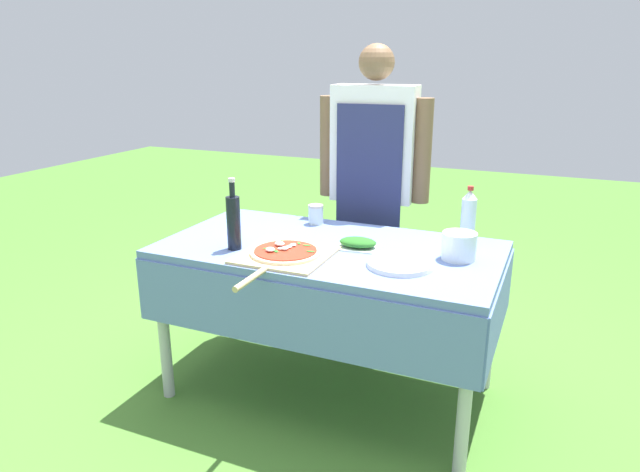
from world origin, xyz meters
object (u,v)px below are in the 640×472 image
(water_bottle, at_px, (468,216))
(sauce_jar, at_px, (316,215))
(herb_container, at_px, (358,243))
(mixing_tub, at_px, (459,246))
(prep_table, at_px, (330,265))
(pizza_on_peel, at_px, (284,254))
(person_cook, at_px, (373,173))
(plate_stack, at_px, (400,264))
(oil_bottle, at_px, (234,221))

(water_bottle, xyz_separation_m, sauce_jar, (-0.74, -0.01, -0.08))
(herb_container, relative_size, mixing_tub, 1.43)
(prep_table, relative_size, mixing_tub, 10.54)
(pizza_on_peel, xyz_separation_m, water_bottle, (0.66, 0.52, 0.11))
(prep_table, distance_m, herb_container, 0.17)
(person_cook, bearing_deg, herb_container, 99.27)
(prep_table, relative_size, water_bottle, 5.87)
(pizza_on_peel, bearing_deg, plate_stack, 9.84)
(pizza_on_peel, xyz_separation_m, sauce_jar, (-0.08, 0.51, 0.03))
(water_bottle, distance_m, plate_stack, 0.49)
(plate_stack, bearing_deg, oil_bottle, -174.10)
(sauce_jar, bearing_deg, prep_table, -56.29)
(herb_container, bearing_deg, prep_table, -170.75)
(mixing_tub, relative_size, plate_stack, 0.53)
(herb_container, bearing_deg, person_cook, 102.82)
(mixing_tub, bearing_deg, person_cook, 134.02)
(prep_table, xyz_separation_m, person_cook, (-0.02, 0.64, 0.30))
(prep_table, xyz_separation_m, pizza_on_peel, (-0.12, -0.21, 0.10))
(oil_bottle, xyz_separation_m, water_bottle, (0.91, 0.51, -0.00))
(prep_table, bearing_deg, pizza_on_peel, -118.86)
(herb_container, height_order, mixing_tub, mixing_tub)
(plate_stack, bearing_deg, mixing_tub, 42.49)
(person_cook, distance_m, mixing_tub, 0.83)
(plate_stack, xyz_separation_m, sauce_jar, (-0.56, 0.43, 0.03))
(pizza_on_peel, height_order, oil_bottle, oil_bottle)
(pizza_on_peel, relative_size, water_bottle, 2.33)
(pizza_on_peel, relative_size, mixing_tub, 4.18)
(oil_bottle, height_order, mixing_tub, oil_bottle)
(pizza_on_peel, distance_m, oil_bottle, 0.27)
(water_bottle, distance_m, herb_container, 0.52)
(pizza_on_peel, distance_m, herb_container, 0.34)
(pizza_on_peel, bearing_deg, oil_bottle, 176.95)
(prep_table, distance_m, pizza_on_peel, 0.26)
(person_cook, bearing_deg, sauce_jar, 58.57)
(mixing_tub, xyz_separation_m, sauce_jar, (-0.75, 0.24, -0.01))
(prep_table, distance_m, person_cook, 0.71)
(person_cook, relative_size, pizza_on_peel, 2.70)
(oil_bottle, relative_size, sauce_jar, 3.23)
(mixing_tub, height_order, sauce_jar, mixing_tub)
(prep_table, bearing_deg, oil_bottle, -151.06)
(prep_table, height_order, oil_bottle, oil_bottle)
(oil_bottle, height_order, sauce_jar, oil_bottle)
(pizza_on_peel, bearing_deg, prep_table, 60.71)
(prep_table, relative_size, oil_bottle, 4.78)
(plate_stack, relative_size, sauce_jar, 2.74)
(oil_bottle, relative_size, mixing_tub, 2.21)
(pizza_on_peel, xyz_separation_m, oil_bottle, (-0.25, 0.01, 0.11))
(oil_bottle, bearing_deg, mixing_tub, 15.55)
(oil_bottle, distance_m, water_bottle, 1.04)
(pizza_on_peel, distance_m, sauce_jar, 0.52)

